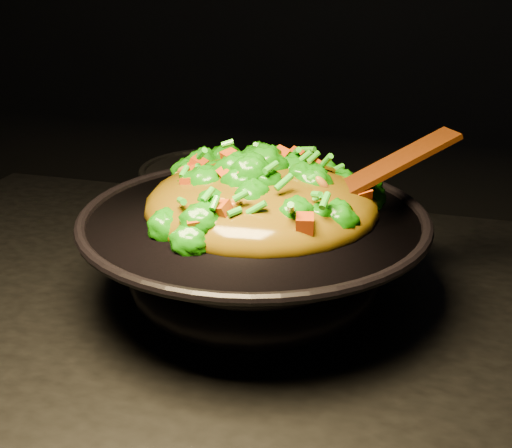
% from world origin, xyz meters
% --- Properties ---
extents(wok, '(0.51, 0.51, 0.12)m').
position_xyz_m(wok, '(0.03, 0.07, 0.96)').
color(wok, black).
rests_on(wok, stovetop).
extents(stir_fry, '(0.38, 0.38, 0.10)m').
position_xyz_m(stir_fry, '(0.03, 0.10, 1.07)').
color(stir_fry, '#177108').
rests_on(stir_fry, wok).
extents(spatula, '(0.23, 0.17, 0.11)m').
position_xyz_m(spatula, '(0.16, 0.12, 1.06)').
color(spatula, '#371207').
rests_on(spatula, wok).
extents(back_pot, '(0.25, 0.25, 0.12)m').
position_xyz_m(back_pot, '(-0.09, 0.25, 0.96)').
color(back_pot, black).
rests_on(back_pot, stovetop).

